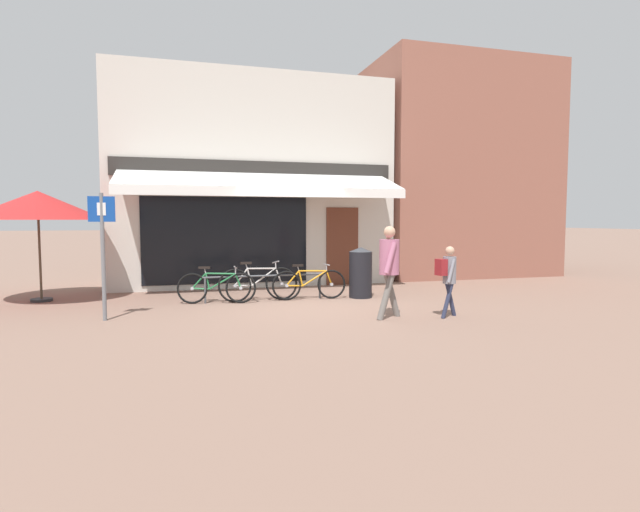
{
  "coord_description": "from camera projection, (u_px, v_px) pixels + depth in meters",
  "views": [
    {
      "loc": [
        -2.54,
        -10.16,
        1.77
      ],
      "look_at": [
        0.17,
        -0.65,
        1.05
      ],
      "focal_mm": 28.0,
      "sensor_mm": 36.0,
      "label": 1
    }
  ],
  "objects": [
    {
      "name": "litter_bin",
      "position": [
        361.0,
        272.0,
        11.33
      ],
      "size": [
        0.53,
        0.53,
        1.15
      ],
      "color": "black",
      "rests_on": "ground_plane"
    },
    {
      "name": "shop_front",
      "position": [
        251.0,
        183.0,
        14.23
      ],
      "size": [
        7.56,
        4.53,
        5.63
      ],
      "color": "beige",
      "rests_on": "ground_plane"
    },
    {
      "name": "bike_rack_rail",
      "position": [
        264.0,
        280.0,
        10.87
      ],
      "size": [
        2.62,
        0.04,
        0.57
      ],
      "color": "#47494F",
      "rests_on": "ground_plane"
    },
    {
      "name": "ground_plane",
      "position": [
        304.0,
        303.0,
        10.57
      ],
      "size": [
        160.0,
        160.0,
        0.0
      ],
      "primitive_type": "plane",
      "color": "#846656"
    },
    {
      "name": "bicycle_green",
      "position": [
        216.0,
        287.0,
        10.57
      ],
      "size": [
        1.66,
        0.51,
        0.81
      ],
      "rotation": [
        -0.15,
        0.0,
        -0.21
      ],
      "color": "black",
      "rests_on": "ground_plane"
    },
    {
      "name": "pedestrian_child",
      "position": [
        448.0,
        272.0,
        9.02
      ],
      "size": [
        0.48,
        0.43,
        1.3
      ],
      "rotation": [
        0.0,
        0.0,
        0.15
      ],
      "color": "#282D47",
      "rests_on": "ground_plane"
    },
    {
      "name": "neighbour_building",
      "position": [
        453.0,
        172.0,
        16.54
      ],
      "size": [
        5.62,
        4.0,
        6.7
      ],
      "color": "#8E5647",
      "rests_on": "ground_plane"
    },
    {
      "name": "bicycle_silver",
      "position": [
        258.0,
        283.0,
        10.86
      ],
      "size": [
        1.77,
        0.52,
        0.89
      ],
      "rotation": [
        -0.15,
        0.0,
        0.08
      ],
      "color": "black",
      "rests_on": "ground_plane"
    },
    {
      "name": "parking_sign",
      "position": [
        103.0,
        242.0,
        8.67
      ],
      "size": [
        0.44,
        0.07,
        2.24
      ],
      "color": "slate",
      "rests_on": "ground_plane"
    },
    {
      "name": "pedestrian_adult",
      "position": [
        389.0,
        262.0,
        8.92
      ],
      "size": [
        0.56,
        0.62,
        1.68
      ],
      "rotation": [
        0.0,
        0.0,
        0.08
      ],
      "color": "slate",
      "rests_on": "ground_plane"
    },
    {
      "name": "cafe_parasol",
      "position": [
        38.0,
        206.0,
        10.69
      ],
      "size": [
        2.75,
        2.75,
        2.39
      ],
      "color": "#4C3D2D",
      "rests_on": "ground_plane"
    },
    {
      "name": "bicycle_orange",
      "position": [
        309.0,
        284.0,
        11.06
      ],
      "size": [
        1.67,
        0.52,
        0.79
      ],
      "rotation": [
        -0.04,
        0.0,
        -0.04
      ],
      "color": "black",
      "rests_on": "ground_plane"
    }
  ]
}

